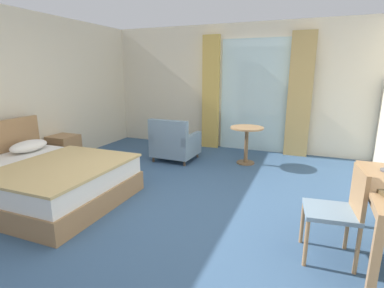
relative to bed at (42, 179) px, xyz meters
name	(u,v)px	position (x,y,z in m)	size (l,w,h in m)	color
ground	(166,210)	(1.64, 0.43, -0.33)	(6.21, 7.08, 0.10)	#38567A
wall_back	(233,88)	(1.64, 3.70, 1.05)	(5.81, 0.12, 2.65)	beige
balcony_glass_door	(254,96)	(2.10, 3.62, 0.89)	(1.40, 0.02, 2.33)	silver
curtain_panel_left	(211,93)	(1.18, 3.52, 0.93)	(0.37, 0.10, 2.43)	tan
curtain_panel_right	(300,96)	(3.02, 3.52, 0.93)	(0.45, 0.10, 2.43)	tan
bed	(42,179)	(0.00, 0.00, 0.00)	(2.07, 1.68, 0.98)	#9E754C
nightstand	(64,150)	(-0.90, 1.29, -0.01)	(0.45, 0.45, 0.54)	#9E754C
desk_chair	(340,208)	(3.57, 0.05, 0.22)	(0.49, 0.47, 0.88)	gray
armchair_by_window	(174,144)	(0.88, 2.28, 0.05)	(0.80, 0.76, 0.82)	gray
round_cafe_table	(247,137)	(2.20, 2.61, 0.22)	(0.60, 0.60, 0.69)	#9E754C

